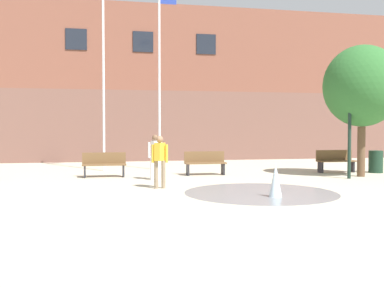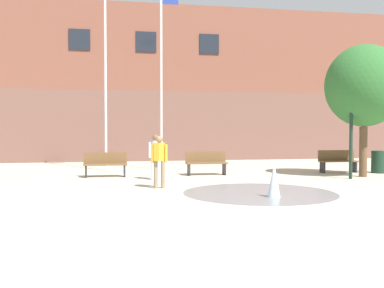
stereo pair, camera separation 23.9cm
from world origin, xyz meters
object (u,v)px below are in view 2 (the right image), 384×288
object	(u,v)px
adult_near_bench	(156,153)
park_bench_near_trashcan	(206,163)
park_bench_far_right	(338,161)
park_bench_left_of_flagpoles	(105,164)
trash_can	(378,162)
flagpole_left	(106,68)
flagpole_right	(162,72)
lamp_post_right_lane	(351,116)
street_tree_near_building	(364,86)
teen_by_trashcan	(159,157)

from	to	relation	value
adult_near_bench	park_bench_near_trashcan	bearing A→B (deg)	-72.92
park_bench_far_right	park_bench_left_of_flagpoles	bearing A→B (deg)	179.72
adult_near_bench	trash_can	size ratio (longest dim) A/B	1.77
adult_near_bench	flagpole_left	bearing A→B (deg)	10.08
flagpole_right	lamp_post_right_lane	xyz separation A→B (m)	(6.21, -4.74, -1.99)
park_bench_left_of_flagpoles	adult_near_bench	size ratio (longest dim) A/B	1.01
adult_near_bench	park_bench_far_right	bearing A→B (deg)	-94.96
park_bench_left_of_flagpoles	lamp_post_right_lane	bearing A→B (deg)	-14.70
flagpole_left	street_tree_near_building	bearing A→B (deg)	-24.02
lamp_post_right_lane	street_tree_near_building	world-z (taller)	street_tree_near_building
park_bench_far_right	lamp_post_right_lane	world-z (taller)	lamp_post_right_lane
park_bench_near_trashcan	flagpole_right	bearing A→B (deg)	119.79
park_bench_far_right	flagpole_left	bearing A→B (deg)	164.82
park_bench_far_right	flagpole_right	bearing A→B (deg)	159.98
park_bench_near_trashcan	street_tree_near_building	distance (m)	6.54
park_bench_left_of_flagpoles	street_tree_near_building	bearing A→B (deg)	-10.28
trash_can	flagpole_right	bearing A→B (deg)	160.27
lamp_post_right_lane	flagpole_left	bearing A→B (deg)	151.09
park_bench_left_of_flagpoles	teen_by_trashcan	size ratio (longest dim) A/B	1.01
park_bench_far_right	street_tree_near_building	world-z (taller)	street_tree_near_building
park_bench_left_of_flagpoles	flagpole_right	bearing A→B (deg)	45.68
flagpole_left	flagpole_right	bearing A→B (deg)	-0.00
park_bench_far_right	street_tree_near_building	xyz separation A→B (m)	(0.11, -1.67, 2.90)
flagpole_left	trash_can	bearing A→B (deg)	-15.64
flagpole_right	adult_near_bench	bearing A→B (deg)	-100.19
flagpole_left	lamp_post_right_lane	distance (m)	10.03
park_bench_far_right	flagpole_left	distance (m)	10.38
flagpole_left	trash_can	world-z (taller)	flagpole_left
park_bench_near_trashcan	street_tree_near_building	xyz separation A→B (m)	(5.61, -1.71, 2.90)
teen_by_trashcan	park_bench_far_right	bearing A→B (deg)	-28.89
trash_can	street_tree_near_building	xyz separation A→B (m)	(-1.40, -1.17, 2.93)
park_bench_near_trashcan	lamp_post_right_lane	xyz separation A→B (m)	(4.79, -2.26, 1.78)
park_bench_near_trashcan	trash_can	size ratio (longest dim) A/B	1.78
park_bench_left_of_flagpoles	trash_can	bearing A→B (deg)	-2.89
teen_by_trashcan	lamp_post_right_lane	distance (m)	7.24
park_bench_near_trashcan	teen_by_trashcan	size ratio (longest dim) A/B	1.01
park_bench_near_trashcan	lamp_post_right_lane	distance (m)	5.59
flagpole_right	trash_can	world-z (taller)	flagpole_right
flagpole_left	flagpole_right	world-z (taller)	flagpole_left
teen_by_trashcan	lamp_post_right_lane	xyz separation A→B (m)	(7.02, 1.21, 1.33)
park_bench_near_trashcan	park_bench_far_right	world-z (taller)	same
flagpole_left	street_tree_near_building	xyz separation A→B (m)	(9.41, -4.19, -0.96)
park_bench_left_of_flagpoles	flagpole_left	size ratio (longest dim) A/B	0.20
park_bench_left_of_flagpoles	flagpole_left	bearing A→B (deg)	88.91
flagpole_left	street_tree_near_building	world-z (taller)	flagpole_left
street_tree_near_building	adult_near_bench	bearing A→B (deg)	176.79
park_bench_near_trashcan	park_bench_left_of_flagpoles	bearing A→B (deg)	179.88
street_tree_near_building	trash_can	bearing A→B (deg)	39.79
adult_near_bench	flagpole_right	size ratio (longest dim) A/B	0.20
teen_by_trashcan	lamp_post_right_lane	size ratio (longest dim) A/B	0.47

